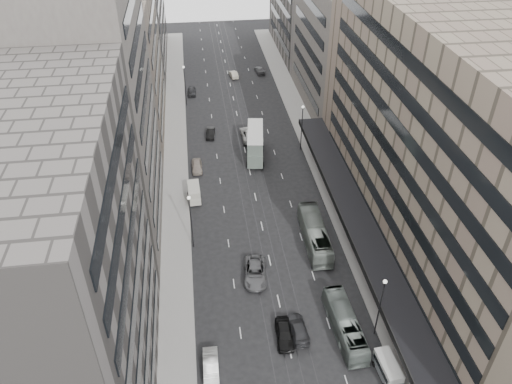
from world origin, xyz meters
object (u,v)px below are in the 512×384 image
vw_microbus (388,368)px  panel_van (194,192)px  bus_far (315,234)px  sedan_1 (211,366)px  double_decker (255,143)px  sedan_0 (284,334)px  sedan_2 (255,272)px  bus_near (345,324)px

vw_microbus → panel_van: (-18.40, 32.77, 0.18)m
bus_far → sedan_1: bus_far is taller
double_decker → sedan_0: double_decker is taller
vw_microbus → panel_van: size_ratio=1.02×
bus_far → vw_microbus: (2.72, -20.84, -0.39)m
double_decker → vw_microbus: double_decker is taller
sedan_1 → sedan_2: 14.10m
sedan_2 → vw_microbus: bearing=-46.7°
bus_near → sedan_1: size_ratio=2.24×
bus_far → vw_microbus: bus_far is taller
sedan_1 → sedan_0: bearing=21.1°
vw_microbus → sedan_1: 17.95m
panel_van → sedan_0: panel_van is taller
bus_far → panel_van: (-15.68, 11.93, -0.22)m
double_decker → sedan_1: (-10.00, -40.80, -1.96)m
vw_microbus → bus_near: bearing=111.6°
bus_near → sedan_2: bearing=-50.9°
bus_far → panel_van: 19.71m
bus_far → bus_near: bearing=91.1°
double_decker → panel_van: (-10.70, -10.98, -1.33)m
double_decker → bus_far: bearing=-69.9°
sedan_0 → sedan_2: sedan_2 is taller
bus_far → double_decker: (-4.98, 22.90, 1.11)m
bus_near → vw_microbus: size_ratio=2.44×
vw_microbus → sedan_1: bearing=166.3°
bus_far → panel_van: bearing=-35.7°
sedan_0 → sedan_2: bearing=104.3°
bus_far → double_decker: bearing=-76.2°
bus_near → sedan_1: bearing=8.6°
sedan_0 → bus_near: bearing=2.0°
bus_far → sedan_0: 16.41m
panel_van → sedan_0: 28.27m
bus_far → sedan_2: bus_far is taller
panel_van → double_decker: bearing=43.6°
double_decker → panel_van: 15.39m
bus_near → sedan_1: bus_near is taller
bus_far → sedan_1: (-14.98, -17.90, -0.85)m
double_decker → panel_van: double_decker is taller
bus_near → vw_microbus: (2.82, -5.82, -0.19)m
bus_near → panel_van: size_ratio=2.49×
sedan_1 → panel_van: bearing=92.4°
panel_van → bus_far: bearing=-39.4°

